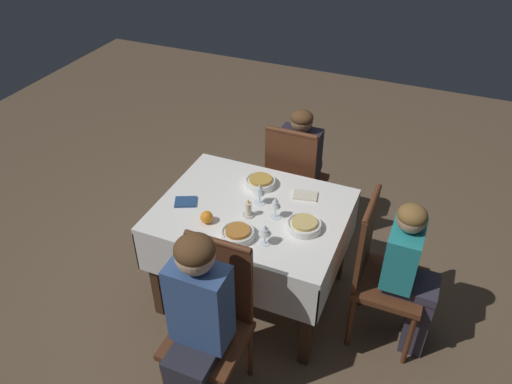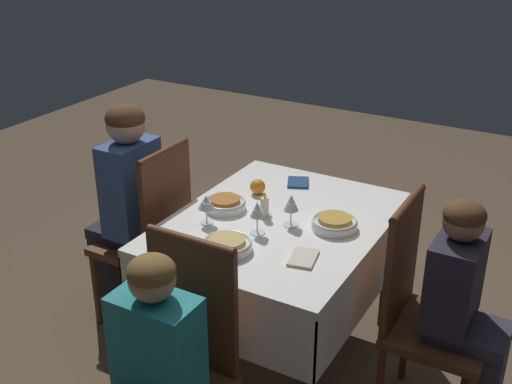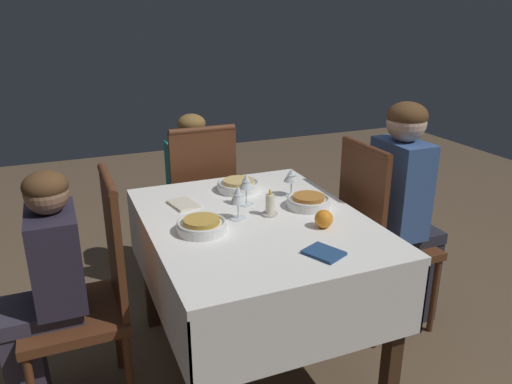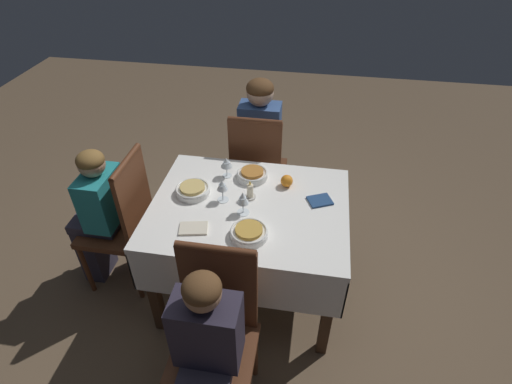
% 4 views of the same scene
% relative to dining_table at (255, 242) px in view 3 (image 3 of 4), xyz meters
% --- Properties ---
extents(ground_plane, '(8.00, 8.00, 0.00)m').
position_rel_dining_table_xyz_m(ground_plane, '(0.00, 0.00, -0.65)').
color(ground_plane, brown).
extents(dining_table, '(1.16, 0.91, 0.76)m').
position_rel_dining_table_xyz_m(dining_table, '(0.00, 0.00, 0.00)').
color(dining_table, white).
rests_on(dining_table, ground_plane).
extents(chair_north, '(0.41, 0.41, 1.02)m').
position_rel_dining_table_xyz_m(chair_north, '(-0.07, 0.70, -0.10)').
color(chair_north, '#562D19').
rests_on(chair_north, ground_plane).
extents(chair_south, '(0.41, 0.41, 1.02)m').
position_rel_dining_table_xyz_m(chair_south, '(-0.04, -0.70, -0.10)').
color(chair_south, '#562D19').
rests_on(chair_south, ground_plane).
extents(chair_west, '(0.41, 0.41, 1.02)m').
position_rel_dining_table_xyz_m(chair_west, '(-0.82, -0.02, -0.10)').
color(chair_west, '#562D19').
rests_on(chair_west, ground_plane).
extents(person_adult_denim, '(0.30, 0.34, 1.20)m').
position_rel_dining_table_xyz_m(person_adult_denim, '(-0.07, 0.86, 0.03)').
color(person_adult_denim, '#282833').
rests_on(person_adult_denim, ground_plane).
extents(person_child_dark, '(0.30, 0.33, 1.06)m').
position_rel_dining_table_xyz_m(person_child_dark, '(-0.04, -0.87, -0.07)').
color(person_child_dark, '#383342').
rests_on(person_child_dark, ground_plane).
extents(person_child_teal, '(0.33, 0.30, 1.04)m').
position_rel_dining_table_xyz_m(person_child_teal, '(-0.99, -0.02, -0.07)').
color(person_child_teal, '#383342').
rests_on(person_child_teal, ground_plane).
extents(bowl_north, '(0.20, 0.20, 0.06)m').
position_rel_dining_table_xyz_m(bowl_north, '(-0.03, 0.27, 0.14)').
color(bowl_north, white).
rests_on(bowl_north, dining_table).
extents(wine_glass_north, '(0.07, 0.07, 0.14)m').
position_rel_dining_table_xyz_m(wine_glass_north, '(-0.19, 0.27, 0.21)').
color(wine_glass_north, white).
rests_on(wine_glass_north, dining_table).
extents(bowl_south, '(0.20, 0.20, 0.06)m').
position_rel_dining_table_xyz_m(bowl_south, '(0.04, -0.25, 0.14)').
color(bowl_south, white).
rests_on(bowl_south, dining_table).
extents(wine_glass_south, '(0.07, 0.07, 0.15)m').
position_rel_dining_table_xyz_m(wine_glass_south, '(-0.02, -0.07, 0.22)').
color(wine_glass_south, white).
rests_on(wine_glass_south, dining_table).
extents(bowl_west, '(0.21, 0.21, 0.06)m').
position_rel_dining_table_xyz_m(bowl_west, '(-0.36, 0.06, 0.14)').
color(bowl_west, white).
rests_on(bowl_west, dining_table).
extents(wine_glass_west, '(0.07, 0.07, 0.15)m').
position_rel_dining_table_xyz_m(wine_glass_west, '(-0.16, 0.02, 0.22)').
color(wine_glass_west, white).
rests_on(wine_glass_west, dining_table).
extents(candle_centerpiece, '(0.07, 0.07, 0.12)m').
position_rel_dining_table_xyz_m(candle_centerpiece, '(-0.01, 0.07, 0.15)').
color(candle_centerpiece, beige).
rests_on(candle_centerpiece, dining_table).
extents(orange_fruit, '(0.08, 0.08, 0.08)m').
position_rel_dining_table_xyz_m(orange_fruit, '(0.20, 0.22, 0.15)').
color(orange_fruit, orange).
rests_on(orange_fruit, dining_table).
extents(napkin_red_folded, '(0.17, 0.15, 0.01)m').
position_rel_dining_table_xyz_m(napkin_red_folded, '(0.41, 0.11, 0.12)').
color(napkin_red_folded, navy).
rests_on(napkin_red_folded, dining_table).
extents(napkin_spare_side, '(0.17, 0.13, 0.01)m').
position_rel_dining_table_xyz_m(napkin_spare_side, '(-0.26, -0.25, 0.12)').
color(napkin_spare_side, beige).
rests_on(napkin_spare_side, dining_table).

